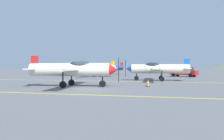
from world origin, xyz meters
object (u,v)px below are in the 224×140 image
airplane_near (73,69)px  car_sedan (184,72)px  traffic_cone_front (148,83)px  airplane_mid (157,68)px  airplane_far (95,68)px  airplane_back (107,68)px

airplane_near → car_sedan: 22.98m
car_sedan → traffic_cone_front: car_sedan is taller
airplane_mid → airplane_far: same height
airplane_near → car_sedan: bearing=60.6°
airplane_near → airplane_far: size_ratio=1.00×
airplane_mid → airplane_back: size_ratio=1.00×
airplane_mid → traffic_cone_front: bearing=-96.1°
airplane_near → traffic_cone_front: bearing=15.4°
airplane_far → car_sedan: (14.68, 3.03, -0.63)m
airplane_mid → traffic_cone_front: (-0.79, -7.32, -1.18)m
airplane_far → airplane_mid: bearing=-37.8°
airplane_near → airplane_back: 28.63m
airplane_far → airplane_back: same height
airplane_far → traffic_cone_front: (9.49, -15.30, -1.18)m
airplane_mid → airplane_near: bearing=-127.3°
airplane_far → car_sedan: airplane_far is taller
traffic_cone_front → airplane_back: bearing=110.9°
airplane_far → airplane_back: size_ratio=1.00×
airplane_near → airplane_mid: same height
airplane_mid → car_sedan: 11.88m
airplane_near → airplane_far: bearing=101.3°
airplane_back → airplane_near: bearing=-81.8°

